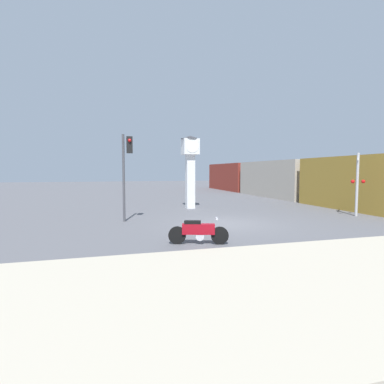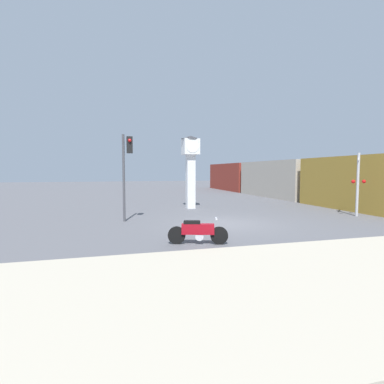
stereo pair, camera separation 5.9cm
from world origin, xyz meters
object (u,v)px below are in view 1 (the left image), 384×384
Objects in this scene: clock_tower at (190,161)px; railroad_crossing_signal at (357,182)px; traffic_light at (127,162)px; motorcycle at (198,231)px; freight_train at (276,179)px.

clock_tower is 1.38× the size of railroad_crossing_signal.
traffic_light is at bearing -136.17° from clock_tower.
clock_tower reaches higher than motorcycle.
clock_tower is 12.30m from freight_train.
railroad_crossing_signal is at bearing 37.36° from motorcycle.
clock_tower is at bearing 93.59° from motorcycle.
motorcycle is 10.94m from railroad_crossing_signal.
motorcycle is 0.47× the size of traffic_light.
motorcycle is 0.06× the size of freight_train.
clock_tower is 1.12× the size of traffic_light.
motorcycle is 20.39m from freight_train.
railroad_crossing_signal is at bearing -35.64° from clock_tower.
railroad_crossing_signal is (-2.39, -12.24, 0.19)m from freight_train.
motorcycle is 0.57× the size of railroad_crossing_signal.
freight_train is (10.30, 6.57, -1.45)m from clock_tower.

